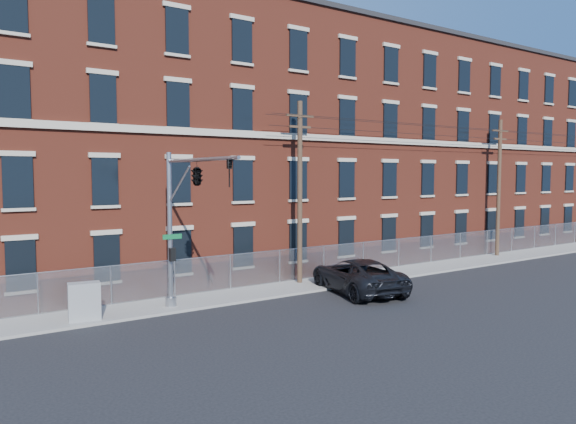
% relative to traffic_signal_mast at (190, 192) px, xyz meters
% --- Properties ---
extents(ground, '(140.00, 140.00, 0.00)m').
position_rel_traffic_signal_mast_xyz_m(ground, '(6.00, -2.18, -5.39)').
color(ground, black).
rests_on(ground, ground).
extents(sidewalk, '(65.00, 3.00, 0.12)m').
position_rel_traffic_signal_mast_xyz_m(sidewalk, '(18.00, 2.82, -5.33)').
color(sidewalk, gray).
rests_on(sidewalk, ground).
extents(mill_building, '(55.30, 14.32, 16.30)m').
position_rel_traffic_signal_mast_xyz_m(mill_building, '(18.00, 11.75, 2.76)').
color(mill_building, maroon).
rests_on(mill_building, ground).
extents(chain_link_fence, '(59.06, 0.06, 1.85)m').
position_rel_traffic_signal_mast_xyz_m(chain_link_fence, '(18.00, 4.12, -4.33)').
color(chain_link_fence, '#A5A8AD').
rests_on(chain_link_fence, ground).
extents(traffic_signal_mast, '(0.90, 6.75, 7.00)m').
position_rel_traffic_signal_mast_xyz_m(traffic_signal_mast, '(0.00, 0.00, 0.00)').
color(traffic_signal_mast, '#9EA0A5').
rests_on(traffic_signal_mast, ground).
extents(utility_pole_near, '(1.80, 0.28, 10.00)m').
position_rel_traffic_signal_mast_xyz_m(utility_pole_near, '(8.00, 3.42, -0.05)').
color(utility_pole_near, '#473323').
rests_on(utility_pole_near, ground).
extents(utility_pole_mid, '(1.80, 0.28, 10.00)m').
position_rel_traffic_signal_mast_xyz_m(utility_pole_mid, '(26.00, 3.42, -0.05)').
color(utility_pole_mid, '#473323').
rests_on(utility_pole_mid, ground).
extents(overhead_wires, '(40.00, 0.62, 0.62)m').
position_rel_traffic_signal_mast_xyz_m(overhead_wires, '(26.00, 3.42, 3.73)').
color(overhead_wires, black).
rests_on(overhead_wires, ground).
extents(pickup_truck, '(4.20, 6.82, 1.76)m').
position_rel_traffic_signal_mast_xyz_m(pickup_truck, '(9.34, 0.14, -4.51)').
color(pickup_truck, black).
rests_on(pickup_truck, ground).
extents(utility_cabinet, '(1.34, 0.82, 1.57)m').
position_rel_traffic_signal_mast_xyz_m(utility_cabinet, '(-3.87, 2.02, -4.49)').
color(utility_cabinet, gray).
rests_on(utility_cabinet, sidewalk).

